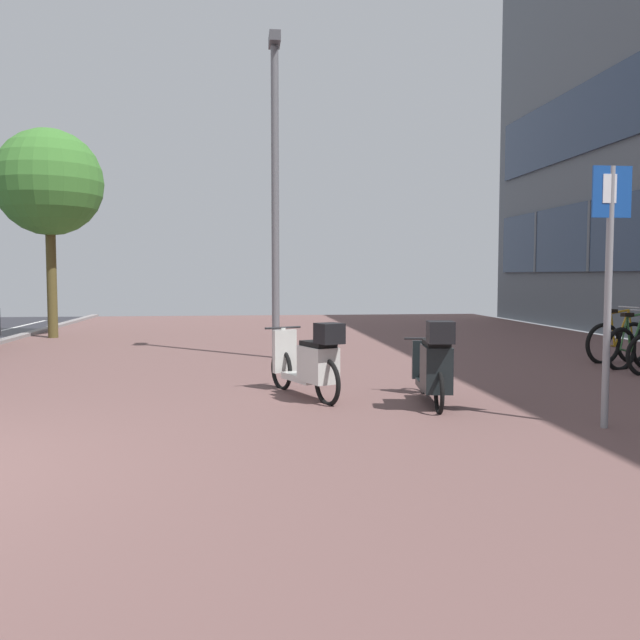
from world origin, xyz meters
The scene contains 8 objects.
ground centered at (1.43, 0.00, -0.02)m, with size 21.00×40.00×0.13m.
bicycle_rack_04 centered at (9.31, 5.01, 0.35)m, with size 1.30×0.56×0.99m.
bicycle_rack_05 centered at (9.48, 5.73, 0.35)m, with size 1.37×0.48×1.01m.
scooter_near centered at (5.17, 2.37, 0.46)m, with size 0.58×1.72×1.04m.
scooter_mid centered at (3.79, 3.00, 0.45)m, with size 0.90×1.69×0.99m.
parking_sign centered at (6.54, 1.09, 1.59)m, with size 0.40×0.07×2.58m.
lamp_post centered at (3.57, 7.09, 3.23)m, with size 0.20×0.52×5.81m.
street_tree centered at (-1.61, 11.62, 3.72)m, with size 2.54×2.54×5.01m.
Camera 1 is at (2.95, -5.03, 1.52)m, focal length 37.06 mm.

